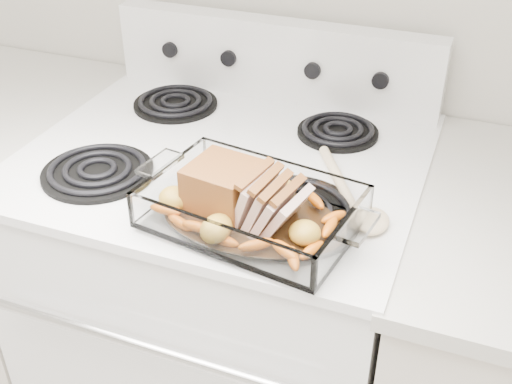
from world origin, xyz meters
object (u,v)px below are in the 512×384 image
(electric_range, at_px, (229,318))
(counter_left, at_px, (4,260))
(baking_dish, at_px, (252,213))
(pork_roast, at_px, (235,194))

(electric_range, height_order, counter_left, electric_range)
(electric_range, height_order, baking_dish, electric_range)
(baking_dish, bearing_deg, electric_range, 132.53)
(electric_range, distance_m, baking_dish, 0.54)
(counter_left, bearing_deg, pork_roast, -15.12)
(electric_range, distance_m, counter_left, 0.67)
(electric_range, bearing_deg, pork_roast, -61.74)
(counter_left, xyz_separation_m, pork_roast, (0.78, -0.21, 0.53))
(counter_left, bearing_deg, electric_range, 0.10)
(baking_dish, distance_m, pork_roast, 0.04)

